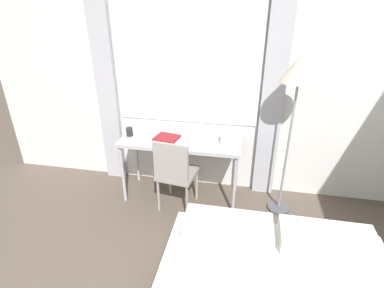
{
  "coord_description": "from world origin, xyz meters",
  "views": [
    {
      "loc": [
        0.43,
        -0.05,
        2.19
      ],
      "look_at": [
        -0.06,
        2.51,
        0.91
      ],
      "focal_mm": 28.0,
      "sensor_mm": 36.0,
      "label": 1
    }
  ],
  "objects": [
    {
      "name": "desk_chair",
      "position": [
        -0.28,
        2.66,
        0.49
      ],
      "size": [
        0.45,
        0.45,
        0.87
      ],
      "rotation": [
        0.0,
        0.0,
        -0.14
      ],
      "color": "gray",
      "rests_on": "ground_plane"
    },
    {
      "name": "mug",
      "position": [
        -0.86,
        2.89,
        0.81
      ],
      "size": [
        0.07,
        0.07,
        0.1
      ],
      "color": "#262628",
      "rests_on": "desk"
    },
    {
      "name": "standing_lamp",
      "position": [
        0.89,
        2.86,
        1.52
      ],
      "size": [
        0.37,
        0.37,
        1.74
      ],
      "color": "#4C4C51",
      "rests_on": "ground_plane"
    },
    {
      "name": "telephone",
      "position": [
        0.26,
        2.92,
        0.81
      ],
      "size": [
        0.16,
        0.14,
        0.12
      ],
      "color": "silver",
      "rests_on": "desk"
    },
    {
      "name": "book",
      "position": [
        -0.42,
        2.89,
        0.78
      ],
      "size": [
        0.29,
        0.26,
        0.02
      ],
      "rotation": [
        0.0,
        0.0,
        -0.19
      ],
      "color": "maroon",
      "rests_on": "desk"
    },
    {
      "name": "wall_back_with_window",
      "position": [
        -0.03,
        3.26,
        1.35
      ],
      "size": [
        5.44,
        0.13,
        2.7
      ],
      "color": "silver",
      "rests_on": "ground_plane"
    },
    {
      "name": "desk",
      "position": [
        -0.27,
        2.91,
        0.7
      ],
      "size": [
        1.36,
        0.54,
        0.76
      ],
      "color": "#B2B2B7",
      "rests_on": "ground_plane"
    }
  ]
}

